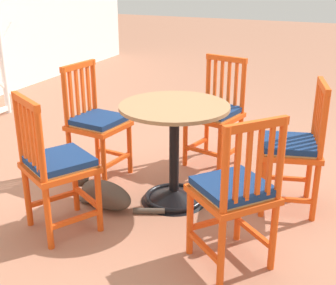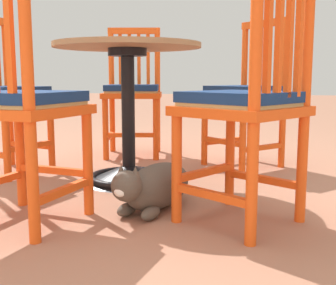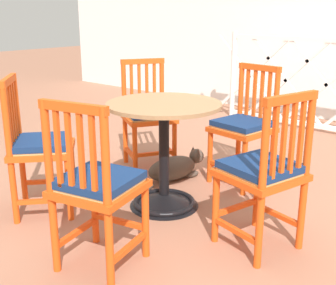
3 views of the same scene
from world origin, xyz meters
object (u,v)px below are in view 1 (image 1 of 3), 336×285
Objects in this scene: orange_chair_at_corner at (293,148)px; orange_chair_tucked_in at (215,114)px; cafe_table at (174,165)px; orange_chair_facing_out at (96,123)px; orange_chair_near_fence at (235,194)px; tabby_cat at (102,193)px; orange_chair_by_planter at (56,166)px.

orange_chair_at_corner is 1.00× the size of orange_chair_tucked_in.
orange_chair_at_corner is at bearing -73.39° from cafe_table.
cafe_table is 0.83× the size of orange_chair_at_corner.
orange_chair_facing_out and orange_chair_near_fence have the same top height.
orange_chair_facing_out reaches higher than tabby_cat.
cafe_table is at bearing 45.88° from orange_chair_near_fence.
orange_chair_facing_out is at bearing 127.31° from orange_chair_tucked_in.
orange_chair_facing_out and orange_chair_at_corner have the same top height.
orange_chair_tucked_in is (1.35, 0.53, 0.00)m from orange_chair_near_fence.
orange_chair_by_planter is 1.00× the size of orange_chair_tucked_in.
orange_chair_at_corner is 1.37m from tabby_cat.
orange_chair_at_corner reaches higher than cafe_table.
tabby_cat is at bearing 154.19° from orange_chair_tucked_in.
orange_chair_tucked_in is at bearing -22.46° from orange_chair_by_planter.
orange_chair_tucked_in is 1.22× the size of tabby_cat.
orange_chair_at_corner is (0.88, -1.31, 0.00)m from orange_chair_by_planter.
cafe_table is at bearing -59.46° from tabby_cat.
orange_chair_facing_out is 1.00× the size of orange_chair_by_planter.
orange_chair_near_fence is 0.83m from orange_chair_at_corner.
tabby_cat is (-0.44, -0.29, -0.35)m from orange_chair_facing_out.
orange_chair_near_fence is 1.00× the size of orange_chair_tucked_in.
orange_chair_by_planter and orange_chair_at_corner have the same top height.
orange_chair_near_fence is at bearing -86.39° from orange_chair_by_planter.
cafe_table is 0.84m from orange_chair_near_fence.
cafe_table is 0.77m from orange_chair_facing_out.
orange_chair_facing_out is at bearing 92.26° from orange_chair_at_corner.
orange_chair_by_planter is 1.00× the size of orange_chair_near_fence.
orange_chair_near_fence is 1.00× the size of orange_chair_at_corner.
orange_chair_near_fence and orange_chair_tucked_in have the same top height.
orange_chair_near_fence is (-0.75, -1.32, 0.00)m from orange_chair_facing_out.
orange_chair_at_corner is 0.91m from orange_chair_tucked_in.
orange_chair_facing_out and orange_chair_tucked_in have the same top height.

